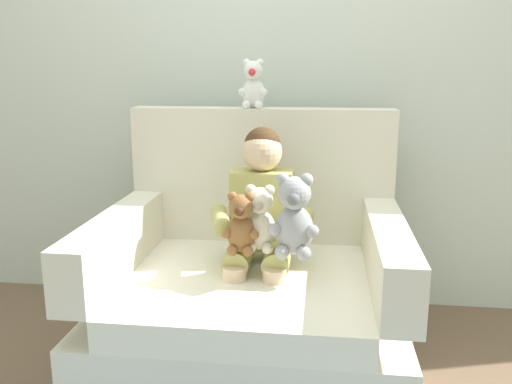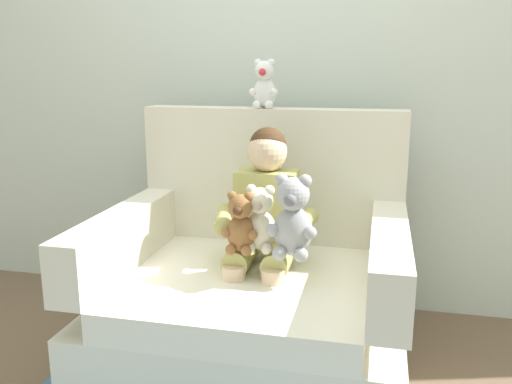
# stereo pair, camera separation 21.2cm
# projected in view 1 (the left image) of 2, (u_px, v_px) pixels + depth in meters

# --- Properties ---
(ground_plane) EXTENTS (8.00, 8.00, 0.00)m
(ground_plane) POSITION_uv_depth(u_px,v_px,m) (250.00, 361.00, 2.35)
(ground_plane) COLOR brown
(back_wall) EXTENTS (6.00, 0.10, 2.60)m
(back_wall) POSITION_uv_depth(u_px,v_px,m) (269.00, 54.00, 2.76)
(back_wall) COLOR silver
(back_wall) RESTS_ON ground
(armchair) EXTENTS (1.24, 1.04, 1.05)m
(armchair) POSITION_uv_depth(u_px,v_px,m) (252.00, 288.00, 2.33)
(armchair) COLOR silver
(armchair) RESTS_ON ground
(seated_child) EXTENTS (0.45, 0.39, 0.82)m
(seated_child) POSITION_uv_depth(u_px,v_px,m) (260.00, 216.00, 2.29)
(seated_child) COLOR tan
(seated_child) RESTS_ON armchair
(plush_brown) EXTENTS (0.15, 0.12, 0.25)m
(plush_brown) POSITION_uv_depth(u_px,v_px,m) (241.00, 225.00, 2.12)
(plush_brown) COLOR brown
(plush_brown) RESTS_ON armchair
(plush_cream) EXTENTS (0.16, 0.13, 0.27)m
(plush_cream) POSITION_uv_depth(u_px,v_px,m) (260.00, 220.00, 2.15)
(plush_cream) COLOR silver
(plush_cream) RESTS_ON armchair
(plush_grey) EXTENTS (0.19, 0.16, 0.33)m
(plush_grey) POSITION_uv_depth(u_px,v_px,m) (294.00, 218.00, 2.09)
(plush_grey) COLOR #9E9EA3
(plush_grey) RESTS_ON armchair
(plush_white_on_backrest) EXTENTS (0.13, 0.11, 0.23)m
(plush_white_on_backrest) POSITION_uv_depth(u_px,v_px,m) (253.00, 85.00, 2.52)
(plush_white_on_backrest) COLOR white
(plush_white_on_backrest) RESTS_ON armchair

